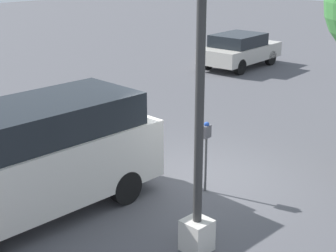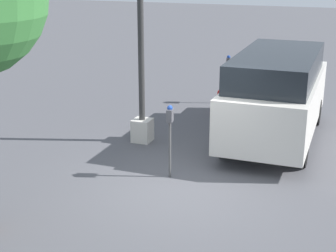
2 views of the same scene
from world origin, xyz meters
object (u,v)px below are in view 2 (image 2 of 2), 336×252
at_px(parking_meter_far, 228,68).
at_px(fire_hydrant, 220,102).
at_px(lamp_post, 141,71).
at_px(parking_meter_near, 170,125).
at_px(parked_van, 277,93).

relative_size(parking_meter_far, fire_hydrant, 2.10).
height_order(parking_meter_far, lamp_post, lamp_post).
xyz_separation_m(parking_meter_near, lamp_post, (1.78, 1.36, 0.61)).
height_order(parking_meter_near, fire_hydrant, parking_meter_near).
relative_size(parking_meter_near, parking_meter_far, 1.02).
distance_m(lamp_post, fire_hydrant, 3.39).
relative_size(parking_meter_near, lamp_post, 0.26).
bearing_deg(parked_van, lamp_post, 112.96).
height_order(parked_van, fire_hydrant, parked_van).
bearing_deg(fire_hydrant, lamp_post, 158.02).
bearing_deg(parked_van, parking_meter_far, 34.07).
bearing_deg(fire_hydrant, parking_meter_near, -177.53).
xyz_separation_m(lamp_post, fire_hydrant, (2.88, -1.16, -1.37)).
bearing_deg(parked_van, fire_hydrant, 48.01).
xyz_separation_m(parking_meter_near, fire_hydrant, (4.66, 0.20, -0.76)).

